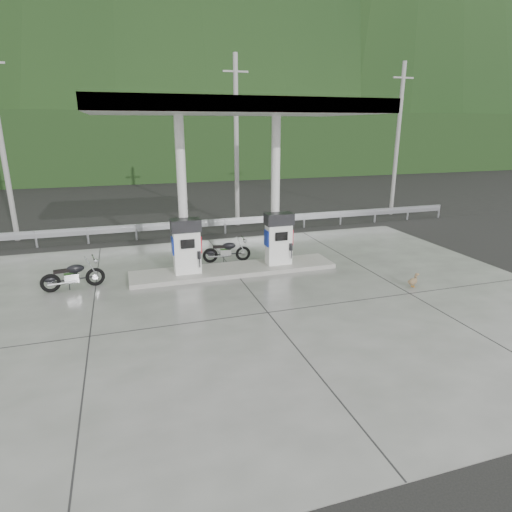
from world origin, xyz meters
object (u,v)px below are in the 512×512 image
object	(u,v)px
gas_pump_left	(187,246)
motorcycle_right	(227,251)
motorcycle_left	(73,276)
gas_pump_right	(279,239)
duck	(413,282)

from	to	relation	value
gas_pump_left	motorcycle_right	xyz separation A→B (m)	(1.63, 1.22, -0.66)
gas_pump_left	motorcycle_right	world-z (taller)	gas_pump_left
motorcycle_left	gas_pump_left	bearing A→B (deg)	-8.05
gas_pump_right	duck	world-z (taller)	gas_pump_right
gas_pump_left	duck	world-z (taller)	gas_pump_left
motorcycle_right	duck	xyz separation A→B (m)	(4.88, -4.29, -0.21)
duck	gas_pump_left	bearing A→B (deg)	130.08
gas_pump_left	motorcycle_left	xyz separation A→B (m)	(-3.52, -0.03, -0.64)
gas_pump_right	motorcycle_right	distance (m)	2.09
gas_pump_left	duck	size ratio (longest dim) A/B	3.60
gas_pump_left	motorcycle_left	bearing A→B (deg)	-179.52
gas_pump_left	motorcycle_right	bearing A→B (deg)	36.76
gas_pump_left	gas_pump_right	xyz separation A→B (m)	(3.20, 0.00, 0.00)
gas_pump_left	gas_pump_right	bearing A→B (deg)	0.00
gas_pump_right	gas_pump_left	bearing A→B (deg)	180.00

